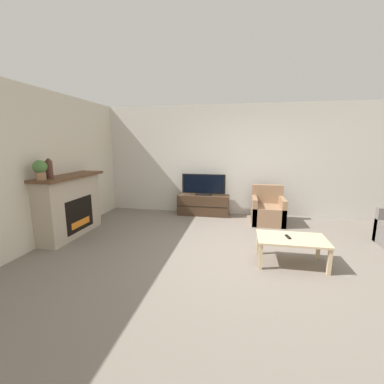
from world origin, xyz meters
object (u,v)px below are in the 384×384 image
Objects in this scene: potted_plant at (40,169)px; remote at (288,237)px; fireplace at (70,205)px; mantel_vase_left at (49,169)px; coffee_table at (292,241)px; armchair at (268,211)px; tv at (204,185)px; tv_stand at (203,205)px.

remote is at bearing 2.91° from potted_plant.
mantel_vase_left is (0.02, -0.47, 0.74)m from fireplace.
coffee_table is (3.95, 0.19, -1.01)m from potted_plant.
remote is at bearing 0.02° from mantel_vase_left.
fireplace is 4.14m from armchair.
coffee_table is (0.14, -2.03, 0.08)m from armchair.
remote is (3.90, 0.00, -0.93)m from mantel_vase_left.
fireplace is at bearing 92.05° from mantel_vase_left.
tv is (2.29, 2.58, -0.61)m from potted_plant.
tv_stand is (2.29, 2.39, -1.09)m from mantel_vase_left.
remote is at bearing -56.08° from tv_stand.
tv is at bearing 124.71° from coffee_table.
tv_stand is 2.88m from remote.
potted_plant reaches higher than tv.
potted_plant is 4.08m from coffee_table.
tv_stand is 8.15× the size of remote.
potted_plant is (0.00, -0.20, 0.02)m from mantel_vase_left.
mantel_vase_left reaches higher than fireplace.
potted_plant is at bearing -131.60° from tv.
mantel_vase_left is at bearing -133.84° from tv_stand.
tv_stand is (2.29, 2.59, -1.11)m from potted_plant.
coffee_table is at bearing -55.32° from tv_stand.
potted_plant is 3.63m from tv_stand.
fireplace is 1.25× the size of tv_stand.
coffee_table is 6.36× the size of remote.
armchair reaches higher than remote.
remote reaches higher than coffee_table.
tv_stand is 1.28× the size of coffee_table.
tv is 1.09× the size of coffee_table.
coffee_table is (1.66, -2.40, -0.40)m from tv.
tv is at bearing 166.41° from armchair.
potted_plant is 4.02m from remote.
remote is (1.61, -2.39, -0.34)m from tv.
tv is at bearing -90.00° from tv_stand.
mantel_vase_left is 4.01m from remote.
potted_plant is 0.33× the size of coffee_table.
tv_stand reaches higher than coffee_table.
fireplace is 10.18× the size of remote.
mantel_vase_left is at bearing 179.86° from coffee_table.
tv is 2.94m from coffee_table.
tv_stand is at bearing 166.33° from armchair.
coffee_table is at bearing 2.72° from potted_plant.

